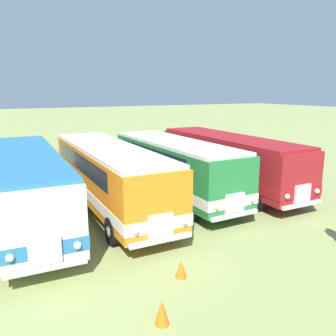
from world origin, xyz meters
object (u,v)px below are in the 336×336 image
Objects in this scene: bus_second_in_row at (27,181)px; cone_mid_row at (181,269)px; bus_third_in_row at (108,172)px; cone_near_end at (162,312)px; bus_fourth_in_row at (174,165)px; bus_fifth_in_row at (227,158)px.

bus_second_in_row reaches higher than cone_mid_row.
cone_near_end is at bearing -100.68° from bus_third_in_row.
bus_third_in_row reaches higher than cone_mid_row.
bus_second_in_row is at bearing 102.32° from cone_near_end.
bus_third_in_row is 3.54m from bus_fourth_in_row.
cone_mid_row is at bearing -117.49° from bus_fourth_in_row.
bus_fifth_in_row is at bearing 45.81° from cone_near_end.
bus_third_in_row is 7.08m from bus_fifth_in_row.
cone_near_end is (1.89, -8.67, -1.43)m from bus_second_in_row.
bus_second_in_row and bus_third_in_row have the same top height.
cone_mid_row is (-0.16, -7.07, -1.48)m from bus_third_in_row.
cone_near_end is (-5.18, -8.76, -1.43)m from bus_fourth_in_row.
bus_second_in_row reaches higher than cone_near_end.
cone_mid_row is at bearing -91.30° from bus_third_in_row.
bus_fourth_in_row and bus_fifth_in_row have the same top height.
bus_fifth_in_row is at bearing 1.64° from bus_second_in_row.
bus_third_in_row is at bearing 0.85° from bus_second_in_row.
bus_third_in_row is 7.23m from cone_mid_row.
bus_fourth_in_row is 15.17× the size of cone_near_end.
bus_fifth_in_row is (7.08, 0.25, -0.00)m from bus_third_in_row.
bus_third_in_row is 1.14× the size of bus_fourth_in_row.
bus_fifth_in_row is at bearing 45.34° from cone_mid_row.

